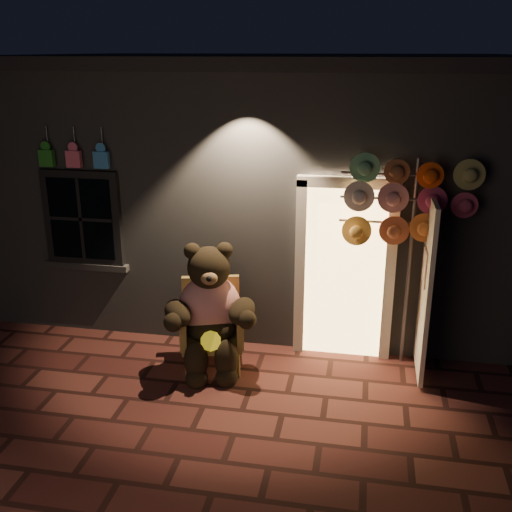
# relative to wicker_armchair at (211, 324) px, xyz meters

# --- Properties ---
(ground) EXTENTS (60.00, 60.00, 0.00)m
(ground) POSITION_rel_wicker_armchair_xyz_m (0.13, -0.91, -0.51)
(ground) COLOR brown
(ground) RESTS_ON ground
(shop_building) EXTENTS (7.30, 5.95, 3.51)m
(shop_building) POSITION_rel_wicker_armchair_xyz_m (0.13, 3.08, 1.22)
(shop_building) COLOR slate
(shop_building) RESTS_ON ground
(wicker_armchair) EXTENTS (0.84, 0.79, 1.03)m
(wicker_armchair) POSITION_rel_wicker_armchair_xyz_m (0.00, 0.00, 0.00)
(wicker_armchair) COLOR olive
(wicker_armchair) RESTS_ON ground
(teddy_bear) EXTENTS (1.09, 0.98, 1.56)m
(teddy_bear) POSITION_rel_wicker_armchair_xyz_m (0.02, -0.13, 0.22)
(teddy_bear) COLOR red
(teddy_bear) RESTS_ON ground
(hat_rack) EXTENTS (1.47, 0.22, 2.45)m
(hat_rack) POSITION_rel_wicker_armchair_xyz_m (2.12, 0.37, 1.47)
(hat_rack) COLOR #59595E
(hat_rack) RESTS_ON ground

